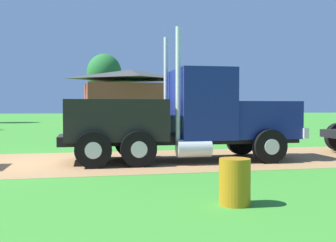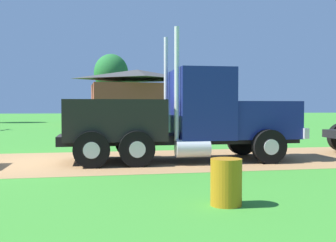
{
  "view_description": "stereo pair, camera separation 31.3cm",
  "coord_description": "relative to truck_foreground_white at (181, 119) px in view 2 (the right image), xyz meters",
  "views": [
    {
      "loc": [
        0.86,
        -12.8,
        1.68
      ],
      "look_at": [
        3.78,
        0.43,
        1.22
      ],
      "focal_mm": 43.97,
      "sensor_mm": 36.0,
      "label": 1
    },
    {
      "loc": [
        1.17,
        -12.87,
        1.68
      ],
      "look_at": [
        3.78,
        0.43,
        1.22
      ],
      "focal_mm": 43.97,
      "sensor_mm": 36.0,
      "label": 2
    }
  ],
  "objects": [
    {
      "name": "ground_plane",
      "position": [
        -4.06,
        0.29,
        -1.32
      ],
      "size": [
        200.0,
        200.0,
        0.0
      ],
      "primitive_type": "plane",
      "color": "#39882B"
    },
    {
      "name": "dirt_track",
      "position": [
        -4.06,
        0.29,
        -1.31
      ],
      "size": [
        120.0,
        5.48,
        0.01
      ],
      "primitive_type": "cube",
      "color": "#9F754A",
      "rests_on": "ground_plane"
    },
    {
      "name": "truck_foreground_white",
      "position": [
        0.0,
        0.0,
        0.0
      ],
      "size": [
        7.55,
        2.82,
        4.01
      ],
      "color": "black",
      "rests_on": "ground_plane"
    },
    {
      "name": "visitor_far_side",
      "position": [
        0.04,
        5.86,
        -0.34
      ],
      "size": [
        0.47,
        0.46,
        1.8
      ],
      "color": "silver",
      "rests_on": "ground_plane"
    },
    {
      "name": "steel_barrel",
      "position": [
        -0.57,
        -5.92,
        -0.92
      ],
      "size": [
        0.54,
        0.54,
        0.8
      ],
      "primitive_type": "cylinder",
      "color": "#B27214",
      "rests_on": "ground_plane"
    },
    {
      "name": "shed_building",
      "position": [
        2.09,
        28.93,
        1.32
      ],
      "size": [
        9.63,
        7.5,
        5.48
      ],
      "color": "brown",
      "rests_on": "ground_plane"
    },
    {
      "name": "tree_mid",
      "position": [
        -0.26,
        33.98,
        4.17
      ],
      "size": [
        3.82,
        3.82,
        7.63
      ],
      "color": "#513823",
      "rests_on": "ground_plane"
    }
  ]
}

